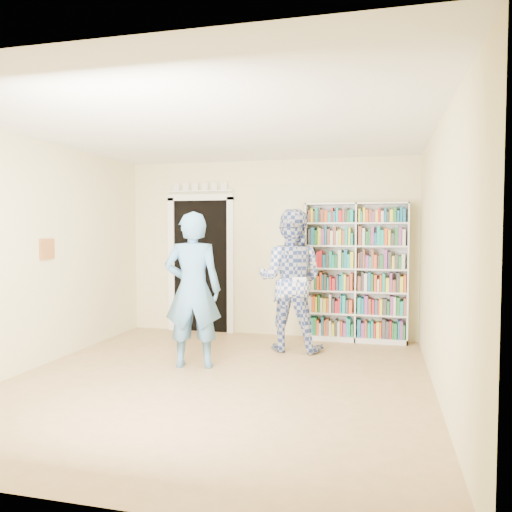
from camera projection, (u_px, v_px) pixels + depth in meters
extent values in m
plane|color=#9F774D|center=(217.00, 381.00, 5.38)|extent=(5.00, 5.00, 0.00)
plane|color=white|center=(216.00, 128.00, 5.24)|extent=(5.00, 5.00, 0.00)
plane|color=beige|center=(268.00, 248.00, 7.73)|extent=(4.50, 0.00, 4.50)
plane|color=beige|center=(35.00, 254.00, 5.86)|extent=(0.00, 5.00, 5.00)
plane|color=beige|center=(440.00, 259.00, 4.76)|extent=(0.00, 5.00, 5.00)
cube|color=white|center=(356.00, 272.00, 7.27)|extent=(1.47, 0.28, 2.02)
cube|color=white|center=(356.00, 272.00, 7.27)|extent=(0.02, 0.28, 2.02)
cube|color=black|center=(201.00, 266.00, 8.00)|extent=(0.90, 0.03, 2.10)
cube|color=white|center=(172.00, 266.00, 8.11)|extent=(0.10, 0.06, 2.20)
cube|color=white|center=(230.00, 267.00, 7.86)|extent=(0.10, 0.06, 2.20)
cube|color=white|center=(200.00, 197.00, 7.93)|extent=(1.10, 0.06, 0.10)
cube|color=white|center=(200.00, 191.00, 7.91)|extent=(1.10, 0.08, 0.02)
cube|color=brown|center=(47.00, 249.00, 6.04)|extent=(0.03, 0.25, 0.25)
imported|color=#4E80AE|center=(193.00, 290.00, 5.90)|extent=(0.75, 0.57, 1.84)
imported|color=#304592|center=(290.00, 280.00, 6.74)|extent=(0.97, 0.78, 1.91)
cube|color=white|center=(299.00, 287.00, 6.46)|extent=(0.18, 0.07, 0.26)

